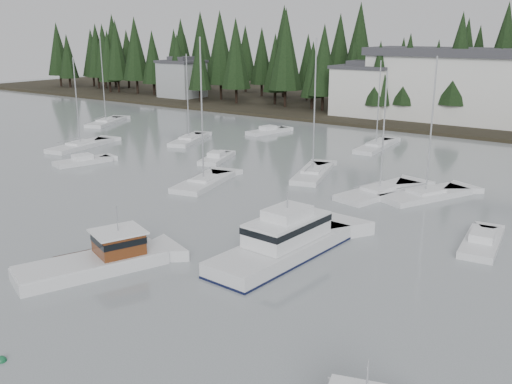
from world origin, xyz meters
TOP-DOWN VIEW (x-y plane):
  - far_shore_land at (0.00, 97.00)m, footprint 240.00×54.00m
  - conifer_treeline at (0.00, 86.00)m, footprint 200.00×22.00m
  - house_west at (-18.00, 79.00)m, footprint 9.54×7.42m
  - house_far_west at (-60.00, 81.00)m, footprint 8.48×7.42m
  - harbor_inn at (-2.96, 82.34)m, footprint 29.50×11.50m
  - lobster_boat_brown at (-3.94, 13.20)m, footprint 6.36×9.32m
  - cabin_cruiser_center at (4.01, 21.57)m, footprint 4.26×11.60m
  - sailboat_0 at (-11.73, 31.94)m, footprint 4.68×8.46m
  - sailboat_1 at (-27.28, 47.01)m, footprint 5.31×8.86m
  - sailboat_3 at (6.75, 39.96)m, footprint 6.16×8.97m
  - sailboat_4 at (-47.66, 50.42)m, footprint 6.15×9.33m
  - sailboat_5 at (-5.10, 40.87)m, footprint 5.05×9.02m
  - sailboat_7 at (-35.60, 36.31)m, footprint 4.33×9.56m
  - sailboat_8 at (-5.76, 57.37)m, footprint 3.20×9.77m
  - sailboat_13 at (3.11, 38.59)m, footprint 5.01×9.73m
  - runabout_0 at (-28.11, 30.85)m, footprint 3.65×6.40m
  - runabout_1 at (13.90, 30.85)m, footprint 2.97×6.56m
  - runabout_3 at (-22.58, 58.31)m, footprint 3.48×7.10m
  - runabout_4 at (-17.25, 40.47)m, footprint 4.00×6.32m
  - mooring_buoy_green at (0.56, 4.15)m, footprint 0.48×0.48m

SIDE VIEW (x-z plane):
  - far_shore_land at x=0.00m, z-range -0.50..0.50m
  - conifer_treeline at x=0.00m, z-range -10.00..10.00m
  - mooring_buoy_green at x=0.56m, z-range -0.24..0.24m
  - sailboat_13 at x=3.11m, z-range -5.59..5.70m
  - sailboat_7 at x=-35.60m, z-range -5.68..5.79m
  - sailboat_8 at x=-5.76m, z-range -5.49..5.61m
  - sailboat_1 at x=-27.28m, z-range -5.78..5.91m
  - sailboat_3 at x=6.75m, z-range -6.21..6.34m
  - sailboat_4 at x=-47.66m, z-range -6.77..6.92m
  - sailboat_0 at x=-11.73m, z-range -6.92..7.08m
  - sailboat_5 at x=-5.10m, z-range -6.86..7.02m
  - runabout_0 at x=-28.11m, z-range -0.58..0.84m
  - runabout_1 at x=13.90m, z-range -0.58..0.84m
  - runabout_3 at x=-22.58m, z-range -0.58..0.84m
  - runabout_4 at x=-17.25m, z-range -0.58..0.84m
  - lobster_boat_brown at x=-3.94m, z-range -1.69..2.69m
  - cabin_cruiser_center at x=4.01m, z-range -1.71..3.18m
  - house_far_west at x=-60.00m, z-range 0.28..8.53m
  - house_west at x=-18.00m, z-range 0.28..9.03m
  - harbor_inn at x=-2.96m, z-range 0.33..11.23m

